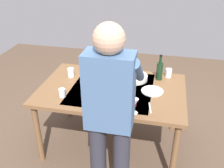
# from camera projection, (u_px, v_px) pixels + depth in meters

# --- Properties ---
(ground_plane) EXTENTS (6.00, 6.00, 0.00)m
(ground_plane) POSITION_uv_depth(u_px,v_px,m) (112.00, 143.00, 3.11)
(ground_plane) COLOR brown
(dining_table) EXTENTS (1.55, 1.00, 0.76)m
(dining_table) POSITION_uv_depth(u_px,v_px,m) (112.00, 94.00, 2.78)
(dining_table) COLOR brown
(dining_table) RESTS_ON ground_plane
(chair_near) EXTENTS (0.40, 0.40, 0.91)m
(chair_near) POSITION_uv_depth(u_px,v_px,m) (107.00, 71.00, 3.66)
(chair_near) COLOR #523019
(chair_near) RESTS_ON ground_plane
(person_server) EXTENTS (0.42, 0.61, 1.69)m
(person_server) POSITION_uv_depth(u_px,v_px,m) (110.00, 115.00, 1.97)
(person_server) COLOR #2D2D38
(person_server) RESTS_ON ground_plane
(wine_bottle) EXTENTS (0.07, 0.07, 0.30)m
(wine_bottle) POSITION_uv_depth(u_px,v_px,m) (160.00, 70.00, 2.88)
(wine_bottle) COLOR black
(wine_bottle) RESTS_ON dining_table
(wine_glass_left) EXTENTS (0.07, 0.07, 0.15)m
(wine_glass_left) POSITION_uv_depth(u_px,v_px,m) (135.00, 103.00, 2.29)
(wine_glass_left) COLOR white
(wine_glass_left) RESTS_ON dining_table
(water_cup_near_left) EXTENTS (0.07, 0.07, 0.10)m
(water_cup_near_left) POSITION_uv_depth(u_px,v_px,m) (168.00, 73.00, 2.96)
(water_cup_near_left) COLOR silver
(water_cup_near_left) RESTS_ON dining_table
(water_cup_near_right) EXTENTS (0.07, 0.07, 0.10)m
(water_cup_near_right) POSITION_uv_depth(u_px,v_px,m) (71.00, 73.00, 2.96)
(water_cup_near_right) COLOR silver
(water_cup_near_right) RESTS_ON dining_table
(water_cup_far_left) EXTENTS (0.07, 0.07, 0.09)m
(water_cup_far_left) POSITION_uv_depth(u_px,v_px,m) (62.00, 93.00, 2.57)
(water_cup_far_left) COLOR silver
(water_cup_far_left) RESTS_ON dining_table
(serving_bowl_pasta) EXTENTS (0.30, 0.30, 0.07)m
(serving_bowl_pasta) POSITION_uv_depth(u_px,v_px,m) (134.00, 77.00, 2.91)
(serving_bowl_pasta) COLOR silver
(serving_bowl_pasta) RESTS_ON dining_table
(dinner_plate_near) EXTENTS (0.23, 0.23, 0.01)m
(dinner_plate_near) POSITION_uv_depth(u_px,v_px,m) (90.00, 82.00, 2.85)
(dinner_plate_near) COLOR silver
(dinner_plate_near) RESTS_ON dining_table
(dinner_plate_far) EXTENTS (0.23, 0.23, 0.01)m
(dinner_plate_far) POSITION_uv_depth(u_px,v_px,m) (152.00, 91.00, 2.68)
(dinner_plate_far) COLOR silver
(dinner_plate_far) RESTS_ON dining_table
(table_knife) EXTENTS (0.08, 0.19, 0.00)m
(table_knife) POSITION_uv_depth(u_px,v_px,m) (92.00, 71.00, 3.11)
(table_knife) COLOR silver
(table_knife) RESTS_ON dining_table
(table_fork) EXTENTS (0.04, 0.18, 0.00)m
(table_fork) POSITION_uv_depth(u_px,v_px,m) (150.00, 108.00, 2.41)
(table_fork) COLOR silver
(table_fork) RESTS_ON dining_table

